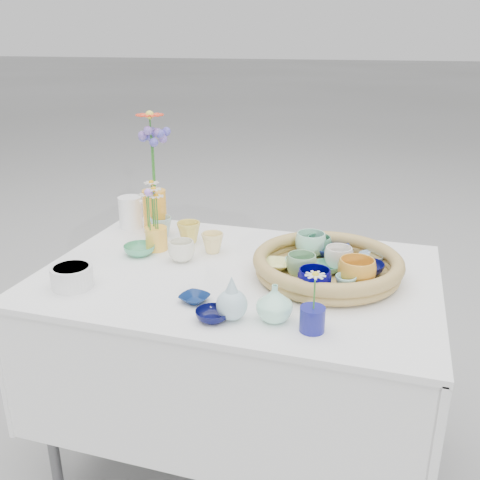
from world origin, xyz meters
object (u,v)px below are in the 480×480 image
(wicker_tray, at_px, (327,265))
(bud_vase_seafoam, at_px, (274,303))
(display_table, at_px, (238,458))
(tall_vase_yellow, at_px, (155,211))

(wicker_tray, height_order, bud_vase_seafoam, bud_vase_seafoam)
(display_table, distance_m, wicker_tray, 0.85)
(display_table, relative_size, wicker_tray, 2.66)
(wicker_tray, relative_size, bud_vase_seafoam, 4.60)
(tall_vase_yellow, bearing_deg, wicker_tray, -17.78)
(display_table, bearing_deg, bud_vase_seafoam, -55.82)
(display_table, xyz_separation_m, tall_vase_yellow, (-0.42, 0.27, 0.85))
(bud_vase_seafoam, distance_m, tall_vase_yellow, 0.82)
(display_table, bearing_deg, wicker_tray, 10.12)
(wicker_tray, relative_size, tall_vase_yellow, 2.80)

